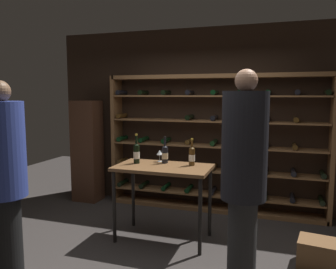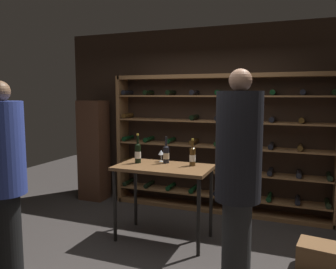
% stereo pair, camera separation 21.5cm
% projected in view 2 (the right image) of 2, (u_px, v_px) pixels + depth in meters
% --- Properties ---
extents(ground_plane, '(9.73, 9.73, 0.00)m').
position_uv_depth(ground_plane, '(165.00, 255.00, 3.83)').
color(ground_plane, '#383330').
extents(back_wall, '(4.97, 0.10, 2.84)m').
position_uv_depth(back_wall, '(209.00, 119.00, 5.38)').
color(back_wall, '#332319').
rests_on(back_wall, ground).
extents(wine_rack, '(3.37, 0.32, 2.11)m').
position_uv_depth(wine_rack, '(218.00, 145.00, 5.16)').
color(wine_rack, brown).
rests_on(wine_rack, ground).
extents(tasting_table, '(1.17, 0.66, 0.94)m').
position_uv_depth(tasting_table, '(164.00, 174.00, 4.17)').
color(tasting_table, brown).
rests_on(tasting_table, ground).
extents(person_bystander_dark_jacket, '(0.41, 0.41, 1.94)m').
position_uv_depth(person_bystander_dark_jacket, '(4.00, 170.00, 3.29)').
color(person_bystander_dark_jacket, black).
rests_on(person_bystander_dark_jacket, ground).
extents(person_guest_plum_blouse, '(0.40, 0.40, 2.03)m').
position_uv_depth(person_guest_plum_blouse, '(238.00, 172.00, 2.95)').
color(person_guest_plum_blouse, '#2C2C2C').
rests_on(person_guest_plum_blouse, ground).
extents(wine_crate, '(0.52, 0.41, 0.28)m').
position_uv_depth(wine_crate, '(323.00, 258.00, 3.47)').
color(wine_crate, brown).
rests_on(wine_crate, ground).
extents(display_cabinet, '(0.44, 0.36, 1.71)m').
position_uv_depth(display_cabinet, '(94.00, 150.00, 5.81)').
color(display_cabinet, '#4C2D1E').
rests_on(display_cabinet, ground).
extents(wine_bottle_amber_reserve, '(0.08, 0.08, 0.34)m').
position_uv_depth(wine_bottle_amber_reserve, '(166.00, 154.00, 4.32)').
color(wine_bottle_amber_reserve, black).
rests_on(wine_bottle_amber_reserve, tasting_table).
extents(wine_bottle_black_capsule, '(0.08, 0.08, 0.34)m').
position_uv_depth(wine_bottle_black_capsule, '(193.00, 156.00, 4.15)').
color(wine_bottle_black_capsule, '#4C3314').
rests_on(wine_bottle_black_capsule, tasting_table).
extents(wine_bottle_red_label, '(0.08, 0.08, 0.38)m').
position_uv_depth(wine_bottle_red_label, '(138.00, 153.00, 4.32)').
color(wine_bottle_red_label, black).
rests_on(wine_bottle_red_label, tasting_table).
extents(wine_glass_stemmed_center, '(0.08, 0.08, 0.15)m').
position_uv_depth(wine_glass_stemmed_center, '(161.00, 153.00, 4.41)').
color(wine_glass_stemmed_center, silver).
rests_on(wine_glass_stemmed_center, tasting_table).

